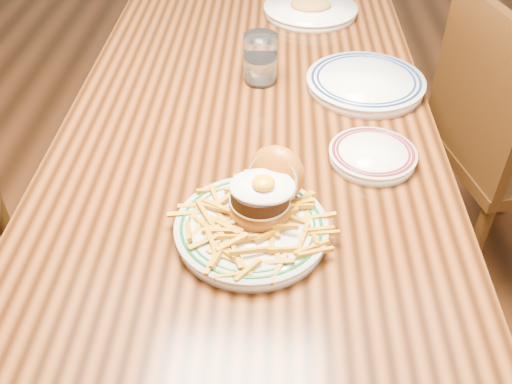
{
  "coord_description": "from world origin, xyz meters",
  "views": [
    {
      "loc": [
        0.06,
        -1.2,
        1.47
      ],
      "look_at": [
        0.03,
        -0.46,
        0.84
      ],
      "focal_mm": 40.0,
      "sensor_mm": 36.0,
      "label": 1
    }
  ],
  "objects_px": {
    "main_plate": "(256,215)",
    "side_plate": "(373,155)",
    "table": "(251,129)",
    "chair_right": "(500,142)"
  },
  "relations": [
    {
      "from": "chair_right",
      "to": "main_plate",
      "type": "height_order",
      "value": "chair_right"
    },
    {
      "from": "chair_right",
      "to": "main_plate",
      "type": "relative_size",
      "value": 3.12
    },
    {
      "from": "chair_right",
      "to": "side_plate",
      "type": "distance_m",
      "value": 0.71
    },
    {
      "from": "table",
      "to": "chair_right",
      "type": "height_order",
      "value": "chair_right"
    },
    {
      "from": "chair_right",
      "to": "main_plate",
      "type": "distance_m",
      "value": 1.02
    },
    {
      "from": "table",
      "to": "side_plate",
      "type": "distance_m",
      "value": 0.37
    },
    {
      "from": "chair_right",
      "to": "side_plate",
      "type": "bearing_deg",
      "value": 30.24
    },
    {
      "from": "main_plate",
      "to": "side_plate",
      "type": "relative_size",
      "value": 1.6
    },
    {
      "from": "main_plate",
      "to": "side_plate",
      "type": "height_order",
      "value": "main_plate"
    },
    {
      "from": "table",
      "to": "chair_right",
      "type": "distance_m",
      "value": 0.78
    }
  ]
}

